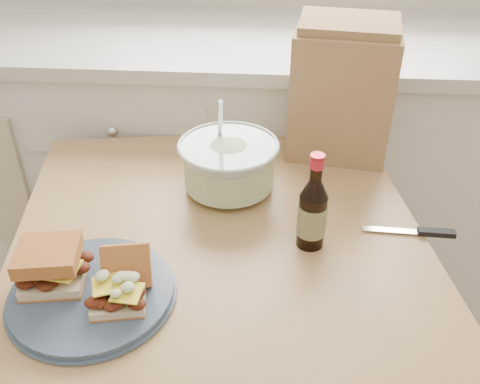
# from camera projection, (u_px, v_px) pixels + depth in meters

# --- Properties ---
(cabinet_run) EXTENTS (2.50, 0.64, 0.94)m
(cabinet_run) POSITION_uv_depth(u_px,v_px,m) (281.00, 163.00, 1.94)
(cabinet_run) COLOR silver
(cabinet_run) RESTS_ON ground
(dining_table) EXTENTS (1.03, 1.03, 0.74)m
(dining_table) POSITION_uv_depth(u_px,v_px,m) (220.00, 265.00, 1.25)
(dining_table) COLOR tan
(dining_table) RESTS_ON ground
(plate) EXTENTS (0.31, 0.31, 0.02)m
(plate) POSITION_uv_depth(u_px,v_px,m) (92.00, 294.00, 1.01)
(plate) COLOR #3E4E64
(plate) RESTS_ON dining_table
(sandwich_left) EXTENTS (0.13, 0.12, 0.08)m
(sandwich_left) POSITION_uv_depth(u_px,v_px,m) (51.00, 265.00, 1.00)
(sandwich_left) COLOR beige
(sandwich_left) RESTS_ON plate
(sandwich_right) EXTENTS (0.11, 0.15, 0.08)m
(sandwich_right) POSITION_uv_depth(u_px,v_px,m) (120.00, 284.00, 0.98)
(sandwich_right) COLOR beige
(sandwich_right) RESTS_ON plate
(coleslaw_bowl) EXTENTS (0.24, 0.24, 0.24)m
(coleslaw_bowl) POSITION_uv_depth(u_px,v_px,m) (229.00, 167.00, 1.28)
(coleslaw_bowl) COLOR #B6C4C1
(coleslaw_bowl) RESTS_ON dining_table
(beer_bottle) EXTENTS (0.06, 0.06, 0.22)m
(beer_bottle) POSITION_uv_depth(u_px,v_px,m) (312.00, 212.00, 1.10)
(beer_bottle) COLOR black
(beer_bottle) RESTS_ON dining_table
(knife) EXTENTS (0.20, 0.03, 0.01)m
(knife) POSITION_uv_depth(u_px,v_px,m) (425.00, 232.00, 1.17)
(knife) COLOR silver
(knife) RESTS_ON dining_table
(paper_bag) EXTENTS (0.27, 0.20, 0.33)m
(paper_bag) POSITION_uv_depth(u_px,v_px,m) (341.00, 96.00, 1.37)
(paper_bag) COLOR #A98352
(paper_bag) RESTS_ON dining_table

